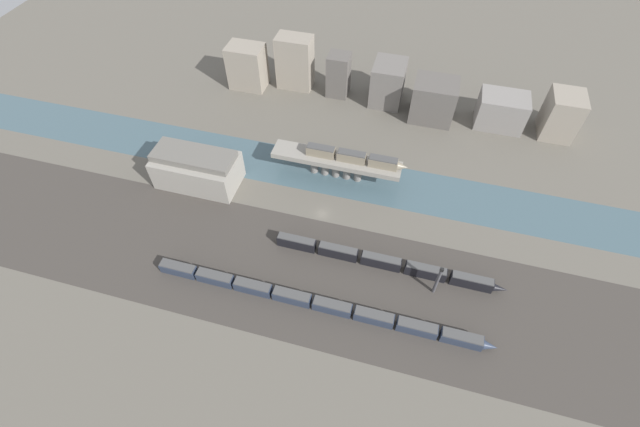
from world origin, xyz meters
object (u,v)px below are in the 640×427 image
object	(u,v)px
warehouse_building	(197,168)
train_yard_mid	(385,262)
train_on_bridge	(355,157)
signal_tower	(437,281)
train_yard_near	(317,303)

from	to	relation	value
warehouse_building	train_yard_mid	bearing A→B (deg)	-14.74
train_on_bridge	signal_tower	size ratio (longest dim) A/B	2.85
train_on_bridge	signal_tower	distance (m)	49.59
train_on_bridge	train_yard_mid	distance (m)	38.02
train_yard_mid	warehouse_building	size ratio (longest dim) A/B	2.45
train_on_bridge	train_yard_mid	xyz separation A→B (m)	(16.64, -33.20, -8.11)
train_yard_mid	signal_tower	distance (m)	16.21
train_yard_near	warehouse_building	distance (m)	63.61
warehouse_building	signal_tower	xyz separation A→B (m)	(83.23, -22.74, -0.19)
train_on_bridge	signal_tower	bearing A→B (deg)	-50.23
warehouse_building	signal_tower	world-z (taller)	warehouse_building
signal_tower	train_yard_near	bearing A→B (deg)	-156.90
train_on_bridge	train_yard_mid	world-z (taller)	train_on_bridge
train_yard_near	warehouse_building	world-z (taller)	warehouse_building
train_on_bridge	train_yard_near	xyz separation A→B (m)	(0.70, -51.17, -8.41)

